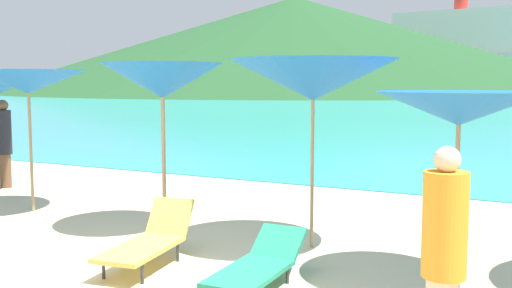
% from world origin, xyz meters
% --- Properties ---
extents(ground_plane, '(50.00, 100.00, 0.30)m').
position_xyz_m(ground_plane, '(0.00, 10.00, -0.15)').
color(ground_plane, beige).
extents(headland_hill, '(114.12, 114.12, 18.03)m').
position_xyz_m(headland_hill, '(-42.95, 104.44, 9.01)').
color(headland_hill, '#235128').
rests_on(headland_hill, ground_plane).
extents(umbrella_1, '(1.88, 1.88, 2.32)m').
position_xyz_m(umbrella_1, '(-3.60, 2.21, 2.13)').
color(umbrella_1, '#9E7F59').
rests_on(umbrella_1, ground_plane).
extents(umbrella_2, '(1.90, 1.90, 2.40)m').
position_xyz_m(umbrella_2, '(-0.94, 2.19, 2.15)').
color(umbrella_2, '#9E7F59').
rests_on(umbrella_2, ground_plane).
extents(umbrella_3, '(2.35, 2.35, 2.43)m').
position_xyz_m(umbrella_3, '(1.30, 2.30, 2.17)').
color(umbrella_3, '#9E7F59').
rests_on(umbrella_3, ground_plane).
extents(umbrella_4, '(1.84, 1.84, 2.05)m').
position_xyz_m(umbrella_4, '(3.18, 1.65, 1.87)').
color(umbrella_4, '#9E7F59').
rests_on(umbrella_4, ground_plane).
extents(lounge_chair_3, '(0.75, 1.56, 0.69)m').
position_xyz_m(lounge_chair_3, '(-0.10, 0.70, 0.31)').
color(lounge_chair_3, '#D8BF4C').
rests_on(lounge_chair_3, ground_plane).
extents(lounge_chair_4, '(0.59, 1.52, 0.50)m').
position_xyz_m(lounge_chair_4, '(1.36, 0.64, 0.24)').
color(lounge_chair_4, '#268C66').
rests_on(lounge_chair_4, ground_plane).
extents(beachgoer_1, '(0.30, 0.30, 1.77)m').
position_xyz_m(beachgoer_1, '(-5.81, 3.55, 0.95)').
color(beachgoer_1, brown).
rests_on(beachgoer_1, ground_plane).
extents(beachgoer_3, '(0.35, 0.35, 1.67)m').
position_xyz_m(beachgoer_3, '(3.36, -0.12, 0.87)').
color(beachgoer_3, beige).
rests_on(beachgoer_3, ground_plane).
extents(cruise_ship, '(69.65, 20.57, 22.91)m').
position_xyz_m(cruise_ship, '(-12.24, 159.91, 8.82)').
color(cruise_ship, silver).
rests_on(cruise_ship, ocean_water).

